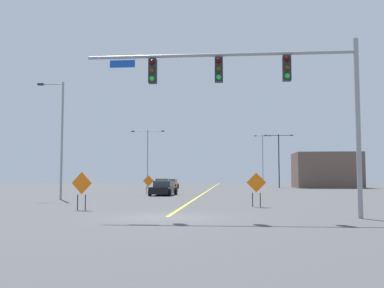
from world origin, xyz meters
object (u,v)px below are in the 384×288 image
object	(u,v)px
street_lamp_mid_left	(279,156)
street_lamp_far_right	(263,156)
traffic_signal_assembly	(259,83)
construction_sign_right_shoulder	(148,182)
car_black_far	(163,189)
car_yellow_distant	(163,185)
construction_sign_right_lane	(256,185)
street_lamp_near_left	(148,153)
construction_sign_median_near	(82,186)
car_orange_near	(170,184)
street_lamp_mid_right	(60,134)

from	to	relation	value
street_lamp_mid_left	street_lamp_far_right	size ratio (longest dim) A/B	0.85
traffic_signal_assembly	construction_sign_right_shoulder	world-z (taller)	traffic_signal_assembly
street_lamp_mid_left	car_black_far	xyz separation A→B (m)	(-13.26, -27.12, -4.20)
construction_sign_right_shoulder	car_yellow_distant	xyz separation A→B (m)	(-0.38, 11.54, -0.47)
street_lamp_mid_left	construction_sign_right_lane	world-z (taller)	street_lamp_mid_left
street_lamp_near_left	car_yellow_distant	bearing A→B (deg)	-66.67
construction_sign_right_shoulder	construction_sign_median_near	size ratio (longest dim) A/B	0.94
street_lamp_mid_left	car_orange_near	size ratio (longest dim) A/B	1.82
construction_sign_right_shoulder	construction_sign_right_lane	xyz separation A→B (m)	(9.43, -17.85, 0.07)
street_lamp_mid_left	construction_sign_median_near	world-z (taller)	street_lamp_mid_left
traffic_signal_assembly	construction_sign_right_lane	world-z (taller)	traffic_signal_assembly
street_lamp_far_right	car_yellow_distant	bearing A→B (deg)	-117.43
construction_sign_median_near	car_black_far	bearing A→B (deg)	84.96
traffic_signal_assembly	construction_sign_median_near	size ratio (longest dim) A/B	5.96
street_lamp_mid_right	street_lamp_near_left	xyz separation A→B (m)	(0.64, 30.89, 0.25)
construction_sign_right_lane	car_black_far	size ratio (longest dim) A/B	0.42
construction_sign_right_lane	car_yellow_distant	world-z (taller)	construction_sign_right_lane
traffic_signal_assembly	construction_sign_right_lane	distance (m)	7.69
construction_sign_right_lane	street_lamp_mid_right	bearing A→B (deg)	155.10
car_black_far	car_orange_near	bearing A→B (deg)	96.41
street_lamp_mid_left	construction_sign_right_lane	bearing A→B (deg)	-98.07
traffic_signal_assembly	car_yellow_distant	bearing A→B (deg)	105.04
traffic_signal_assembly	construction_sign_right_shoulder	bearing A→B (deg)	110.86
street_lamp_far_right	street_lamp_near_left	size ratio (longest dim) A/B	1.12
street_lamp_mid_left	street_lamp_near_left	size ratio (longest dim) A/B	0.96
street_lamp_near_left	car_black_far	xyz separation A→B (m)	(5.85, -23.03, -4.44)
car_black_far	street_lamp_near_left	bearing A→B (deg)	104.25
street_lamp_mid_right	construction_sign_median_near	world-z (taller)	street_lamp_mid_right
street_lamp_mid_right	street_lamp_near_left	distance (m)	30.90
street_lamp_mid_right	car_yellow_distant	bearing A→B (deg)	79.94
street_lamp_mid_left	street_lamp_near_left	xyz separation A→B (m)	(-19.11, -4.10, 0.23)
street_lamp_far_right	construction_sign_right_lane	distance (m)	57.63
street_lamp_far_right	traffic_signal_assembly	bearing A→B (deg)	-94.40
construction_sign_median_near	traffic_signal_assembly	bearing A→B (deg)	-21.08
traffic_signal_assembly	car_yellow_distant	size ratio (longest dim) A/B	2.51
street_lamp_far_right	car_orange_near	size ratio (longest dim) A/B	2.14
street_lamp_far_right	car_orange_near	xyz separation A→B (m)	(-14.47, -21.60, -4.79)
street_lamp_mid_right	car_black_far	bearing A→B (deg)	50.46
car_black_far	street_lamp_mid_left	bearing A→B (deg)	63.95
construction_sign_right_shoulder	car_yellow_distant	world-z (taller)	construction_sign_right_shoulder
street_lamp_far_right	car_orange_near	bearing A→B (deg)	-123.81
traffic_signal_assembly	construction_sign_median_near	bearing A→B (deg)	158.92
construction_sign_median_near	car_black_far	distance (m)	17.36
construction_sign_right_lane	street_lamp_near_left	bearing A→B (deg)	109.52
construction_sign_median_near	car_orange_near	bearing A→B (deg)	91.30
construction_sign_right_shoulder	car_black_far	distance (m)	4.12
street_lamp_mid_left	car_yellow_distant	world-z (taller)	street_lamp_mid_left
construction_sign_right_shoulder	construction_sign_median_near	world-z (taller)	construction_sign_median_near
street_lamp_near_left	construction_sign_right_lane	size ratio (longest dim) A/B	4.41
construction_sign_right_shoulder	construction_sign_median_near	bearing A→B (deg)	-88.59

